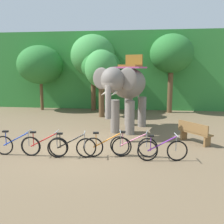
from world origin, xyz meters
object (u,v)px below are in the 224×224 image
tree_right (172,54)px  bike_black (72,147)px  bike_pink (133,146)px  tree_left (40,65)px  bike_purple (162,150)px  elephant (127,87)px  wooden_bench (194,132)px  tree_far_right (101,67)px  tree_center_left (101,70)px  bike_blue (17,145)px  bike_orange (107,146)px  tree_center (93,56)px  bike_red (45,146)px

tree_right → bike_black: 11.25m
tree_right → bike_pink: size_ratio=3.16×
tree_left → bike_pink: size_ratio=2.78×
tree_left → bike_purple: tree_left is taller
tree_left → bike_black: (5.17, -9.75, -2.95)m
elephant → bike_purple: bearing=-69.7°
tree_left → wooden_bench: size_ratio=3.36×
tree_left → tree_far_right: size_ratio=1.10×
tree_center_left → bike_black: 8.02m
tree_left → bike_pink: bearing=-51.9°
bike_blue → bike_pink: 4.18m
bike_orange → bike_purple: bearing=-5.0°
tree_right → bike_orange: 10.61m
tree_far_right → tree_center_left: 1.65m
bike_blue → bike_black: bearing=0.3°
bike_orange → tree_center_left: bearing=101.3°
tree_far_right → bike_orange: bearing=-78.9°
bike_black → wooden_bench: size_ratio=1.21×
tree_center_left → tree_right: (4.48, 2.18, 1.03)m
wooden_bench → bike_pink: bearing=-141.6°
tree_center → bike_purple: 11.47m
bike_orange → bike_purple: (1.89, -0.17, 0.00)m
bike_purple → bike_pink: bearing=161.1°
tree_far_right → elephant: (2.16, -5.07, -0.96)m
tree_center → bike_blue: (-0.74, -10.07, -3.58)m
tree_left → elephant: size_ratio=1.12×
tree_center_left → elephant: 4.01m
tree_center → tree_right: (5.53, -0.31, 0.08)m
tree_far_right → tree_right: 4.89m
elephant → bike_purple: (1.49, -4.03, -1.82)m
tree_center_left → bike_red: tree_center_left is taller
bike_pink → bike_purple: same height
tree_center → bike_purple: size_ratio=3.23×
bike_red → wooden_bench: size_ratio=1.21×
tree_left → bike_purple: size_ratio=2.79×
bike_blue → bike_red: bearing=2.0°
tree_right → tree_far_right: bearing=-173.3°
tree_far_right → bike_orange: (1.76, -8.93, -2.78)m
tree_left → bike_red: bearing=-66.8°
tree_center_left → bike_red: size_ratio=2.48×
bike_red → tree_right: bearing=61.7°
tree_left → bike_black: 11.42m
tree_center_left → bike_orange: size_ratio=2.50×
bike_pink → wooden_bench: bearing=38.4°
tree_center → elephant: (2.91, -5.94, -1.76)m
bike_orange → bike_pink: bearing=10.5°
tree_center_left → elephant: (1.86, -3.45, -0.81)m
tree_far_right → wooden_bench: size_ratio=3.06×
tree_center_left → bike_pink: (2.37, -7.14, -2.63)m
bike_pink → wooden_bench: 3.11m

